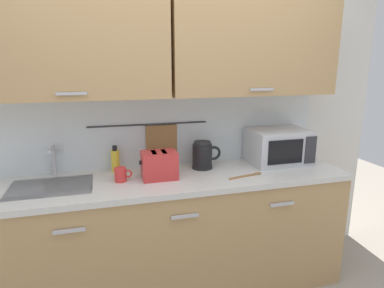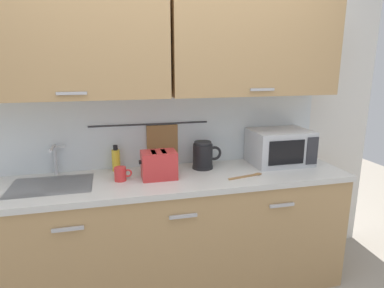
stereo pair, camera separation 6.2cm
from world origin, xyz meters
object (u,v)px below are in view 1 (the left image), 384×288
microwave (278,146)px  toaster (159,165)px  wooden_spoon (250,175)px  electric_kettle (203,155)px  dish_soap_bottle (115,160)px  mug_near_sink (121,175)px

microwave → toaster: 0.99m
microwave → wooden_spoon: (-0.36, -0.24, -0.13)m
microwave → toaster: (-0.98, -0.12, -0.04)m
toaster → electric_kettle: bearing=21.2°
dish_soap_bottle → toaster: size_ratio=0.77×
dish_soap_bottle → mug_near_sink: dish_soap_bottle is taller
mug_near_sink → toaster: toaster is taller
mug_near_sink → wooden_spoon: bearing=-8.5°
microwave → toaster: size_ratio=1.80×
electric_kettle → microwave: bearing=-2.2°
electric_kettle → wooden_spoon: 0.39m
toaster → wooden_spoon: bearing=-11.2°
dish_soap_bottle → toaster: (0.29, -0.23, 0.01)m
electric_kettle → toaster: electric_kettle is taller
microwave → electric_kettle: bearing=177.8°
toaster → wooden_spoon: (0.63, -0.12, -0.09)m
microwave → mug_near_sink: 1.25m
mug_near_sink → dish_soap_bottle: bearing=96.0°
toaster → wooden_spoon: size_ratio=0.93×
wooden_spoon → electric_kettle: bearing=135.2°
dish_soap_bottle → wooden_spoon: dish_soap_bottle is taller
electric_kettle → wooden_spoon: electric_kettle is taller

